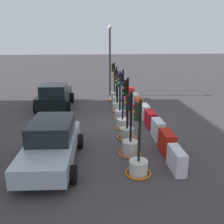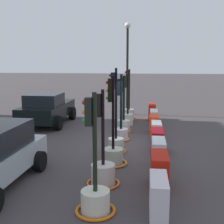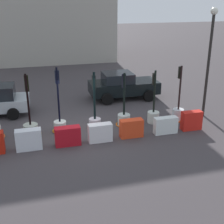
{
  "view_description": "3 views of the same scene",
  "coord_description": "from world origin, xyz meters",
  "px_view_note": "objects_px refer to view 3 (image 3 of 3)",
  "views": [
    {
      "loc": [
        -12.71,
        1.92,
        4.58
      ],
      "look_at": [
        -1.07,
        0.93,
        0.97
      ],
      "focal_mm": 38.48,
      "sensor_mm": 36.0,
      "label": 1
    },
    {
      "loc": [
        -11.53,
        -0.69,
        3.4
      ],
      "look_at": [
        0.72,
        0.68,
        1.21
      ],
      "focal_mm": 47.94,
      "sensor_mm": 36.0,
      "label": 2
    },
    {
      "loc": [
        -2.02,
        -13.09,
        5.99
      ],
      "look_at": [
        1.56,
        -0.08,
        0.89
      ],
      "focal_mm": 48.92,
      "sensor_mm": 36.0,
      "label": 3
    }
  ],
  "objects_px": {
    "traffic_light_3": "(60,121)",
    "construction_barrier_4": "(100,133)",
    "traffic_light_6": "(153,113)",
    "street_lamp_post": "(210,51)",
    "traffic_light_4": "(95,118)",
    "construction_barrier_7": "(191,121)",
    "construction_barrier_5": "(131,128)",
    "construction_barrier_6": "(166,125)",
    "traffic_light_2": "(31,126)",
    "traffic_light_7": "(178,111)",
    "car_black_sedan": "(122,85)",
    "traffic_light_5": "(124,116)",
    "construction_barrier_2": "(29,140)",
    "construction_barrier_3": "(68,136)"
  },
  "relations": [
    {
      "from": "traffic_light_3",
      "to": "construction_barrier_4",
      "type": "relative_size",
      "value": 2.97
    },
    {
      "from": "traffic_light_6",
      "to": "street_lamp_post",
      "type": "xyz_separation_m",
      "value": [
        2.98,
        0.21,
        2.93
      ]
    },
    {
      "from": "traffic_light_4",
      "to": "construction_barrier_7",
      "type": "xyz_separation_m",
      "value": [
        4.42,
        -1.4,
        -0.04
      ]
    },
    {
      "from": "construction_barrier_5",
      "to": "street_lamp_post",
      "type": "height_order",
      "value": "street_lamp_post"
    },
    {
      "from": "construction_barrier_6",
      "to": "construction_barrier_7",
      "type": "relative_size",
      "value": 1.13
    },
    {
      "from": "traffic_light_2",
      "to": "construction_barrier_5",
      "type": "height_order",
      "value": "traffic_light_2"
    },
    {
      "from": "traffic_light_7",
      "to": "construction_barrier_4",
      "type": "relative_size",
      "value": 2.73
    },
    {
      "from": "car_black_sedan",
      "to": "street_lamp_post",
      "type": "relative_size",
      "value": 0.77
    },
    {
      "from": "construction_barrier_7",
      "to": "car_black_sedan",
      "type": "bearing_deg",
      "value": 107.51
    },
    {
      "from": "construction_barrier_5",
      "to": "car_black_sedan",
      "type": "distance_m",
      "value": 5.72
    },
    {
      "from": "traffic_light_5",
      "to": "construction_barrier_2",
      "type": "relative_size",
      "value": 2.5
    },
    {
      "from": "traffic_light_3",
      "to": "construction_barrier_3",
      "type": "distance_m",
      "value": 1.55
    },
    {
      "from": "construction_barrier_6",
      "to": "car_black_sedan",
      "type": "height_order",
      "value": "car_black_sedan"
    },
    {
      "from": "traffic_light_2",
      "to": "construction_barrier_2",
      "type": "distance_m",
      "value": 1.47
    },
    {
      "from": "construction_barrier_5",
      "to": "construction_barrier_7",
      "type": "xyz_separation_m",
      "value": [
        3.04,
        0.02,
        0.04
      ]
    },
    {
      "from": "traffic_light_5",
      "to": "construction_barrier_5",
      "type": "relative_size",
      "value": 2.53
    },
    {
      "from": "traffic_light_3",
      "to": "traffic_light_6",
      "type": "distance_m",
      "value": 4.68
    },
    {
      "from": "traffic_light_5",
      "to": "car_black_sedan",
      "type": "height_order",
      "value": "traffic_light_5"
    },
    {
      "from": "traffic_light_2",
      "to": "traffic_light_3",
      "type": "height_order",
      "value": "traffic_light_3"
    },
    {
      "from": "construction_barrier_2",
      "to": "construction_barrier_4",
      "type": "bearing_deg",
      "value": -0.67
    },
    {
      "from": "traffic_light_4",
      "to": "traffic_light_3",
      "type": "bearing_deg",
      "value": 178.18
    },
    {
      "from": "construction_barrier_5",
      "to": "street_lamp_post",
      "type": "xyz_separation_m",
      "value": [
        4.6,
        1.54,
        3.04
      ]
    },
    {
      "from": "traffic_light_7",
      "to": "construction_barrier_7",
      "type": "xyz_separation_m",
      "value": [
        0.05,
        -1.3,
        -0.0
      ]
    },
    {
      "from": "construction_barrier_3",
      "to": "construction_barrier_7",
      "type": "relative_size",
      "value": 1.12
    },
    {
      "from": "construction_barrier_2",
      "to": "construction_barrier_7",
      "type": "height_order",
      "value": "construction_barrier_7"
    },
    {
      "from": "traffic_light_2",
      "to": "construction_barrier_4",
      "type": "height_order",
      "value": "traffic_light_2"
    },
    {
      "from": "traffic_light_6",
      "to": "construction_barrier_4",
      "type": "height_order",
      "value": "traffic_light_6"
    },
    {
      "from": "traffic_light_7",
      "to": "construction_barrier_2",
      "type": "height_order",
      "value": "traffic_light_7"
    },
    {
      "from": "construction_barrier_6",
      "to": "street_lamp_post",
      "type": "xyz_separation_m",
      "value": [
        2.93,
        1.58,
        3.07
      ]
    },
    {
      "from": "construction_barrier_3",
      "to": "street_lamp_post",
      "type": "xyz_separation_m",
      "value": [
        7.5,
        1.6,
        3.05
      ]
    },
    {
      "from": "traffic_light_5",
      "to": "traffic_light_7",
      "type": "height_order",
      "value": "traffic_light_7"
    },
    {
      "from": "traffic_light_7",
      "to": "construction_barrier_5",
      "type": "height_order",
      "value": "traffic_light_7"
    },
    {
      "from": "car_black_sedan",
      "to": "street_lamp_post",
      "type": "bearing_deg",
      "value": -50.57
    },
    {
      "from": "traffic_light_2",
      "to": "construction_barrier_6",
      "type": "distance_m",
      "value": 6.25
    },
    {
      "from": "traffic_light_7",
      "to": "construction_barrier_3",
      "type": "xyz_separation_m",
      "value": [
        -5.89,
        -1.39,
        -0.04
      ]
    },
    {
      "from": "construction_barrier_2",
      "to": "construction_barrier_5",
      "type": "distance_m",
      "value": 4.52
    },
    {
      "from": "traffic_light_7",
      "to": "traffic_light_2",
      "type": "bearing_deg",
      "value": 179.17
    },
    {
      "from": "construction_barrier_4",
      "to": "car_black_sedan",
      "type": "relative_size",
      "value": 0.24
    },
    {
      "from": "construction_barrier_2",
      "to": "construction_barrier_6",
      "type": "height_order",
      "value": "construction_barrier_2"
    },
    {
      "from": "traffic_light_3",
      "to": "construction_barrier_6",
      "type": "xyz_separation_m",
      "value": [
        4.72,
        -1.52,
        -0.15
      ]
    },
    {
      "from": "traffic_light_3",
      "to": "construction_barrier_3",
      "type": "bearing_deg",
      "value": -83.97
    },
    {
      "from": "traffic_light_5",
      "to": "construction_barrier_5",
      "type": "height_order",
      "value": "traffic_light_5"
    },
    {
      "from": "traffic_light_6",
      "to": "construction_barrier_4",
      "type": "bearing_deg",
      "value": -155.76
    },
    {
      "from": "construction_barrier_3",
      "to": "street_lamp_post",
      "type": "bearing_deg",
      "value": 12.03
    },
    {
      "from": "construction_barrier_4",
      "to": "car_black_sedan",
      "type": "distance_m",
      "value": 6.28
    },
    {
      "from": "construction_barrier_2",
      "to": "car_black_sedan",
      "type": "xyz_separation_m",
      "value": [
        5.81,
        5.59,
        0.38
      ]
    },
    {
      "from": "traffic_light_3",
      "to": "traffic_light_4",
      "type": "distance_m",
      "value": 1.68
    },
    {
      "from": "construction_barrier_3",
      "to": "car_black_sedan",
      "type": "distance_m",
      "value": 7.02
    },
    {
      "from": "construction_barrier_5",
      "to": "traffic_light_5",
      "type": "bearing_deg",
      "value": 86.54
    },
    {
      "from": "traffic_light_4",
      "to": "traffic_light_5",
      "type": "xyz_separation_m",
      "value": [
        1.47,
        -0.0,
        -0.02
      ]
    }
  ]
}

